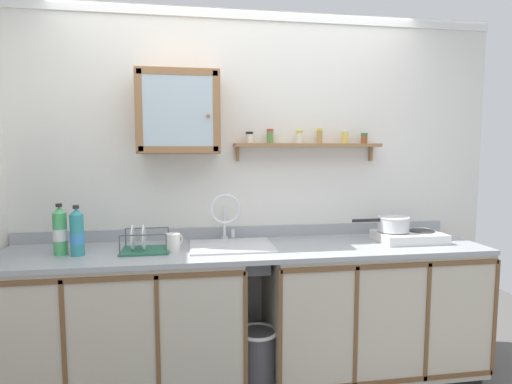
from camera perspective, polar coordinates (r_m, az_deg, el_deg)
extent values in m
cube|color=silver|center=(2.92, -2.03, 0.07)|extent=(3.70, 0.05, 2.51)
cube|color=white|center=(3.02, -2.04, 23.39)|extent=(3.70, 0.02, 0.05)
cube|color=beige|center=(2.79, -18.25, -16.73)|extent=(1.47, 0.63, 0.82)
cube|color=brown|center=(2.37, -19.81, -11.36)|extent=(1.47, 0.01, 0.03)
cube|color=brown|center=(2.56, -25.24, -19.13)|extent=(0.02, 0.01, 0.75)
cube|color=brown|center=(2.47, -13.55, -19.66)|extent=(0.02, 0.01, 0.75)
cube|color=brown|center=(2.48, -1.45, -19.41)|extent=(0.02, 0.01, 0.75)
cube|color=black|center=(3.21, 15.11, -22.41)|extent=(1.36, 0.57, 0.08)
cube|color=beige|center=(3.00, 15.58, -15.05)|extent=(1.39, 0.63, 0.82)
cube|color=brown|center=(2.61, 18.74, -9.74)|extent=(1.39, 0.01, 0.03)
cube|color=brown|center=(2.89, 18.24, -23.84)|extent=(1.39, 0.01, 0.03)
cube|color=brown|center=(2.51, 3.40, -19.08)|extent=(0.02, 0.01, 0.75)
cube|color=brown|center=(2.64, 13.79, -17.95)|extent=(0.02, 0.01, 0.75)
cube|color=brown|center=(2.84, 22.82, -16.49)|extent=(0.02, 0.01, 0.75)
cube|color=brown|center=(3.09, 30.39, -14.96)|extent=(0.02, 0.01, 0.75)
cube|color=#9EA3A8|center=(2.64, -1.11, -8.01)|extent=(3.06, 0.66, 0.03)
cube|color=#9EA3A8|center=(2.93, -1.93, -5.56)|extent=(3.06, 0.02, 0.08)
cube|color=silver|center=(2.65, -3.41, -7.54)|extent=(0.53, 0.40, 0.01)
cube|color=slate|center=(2.68, -3.39, -10.59)|extent=(0.45, 0.32, 0.01)
cube|color=slate|center=(2.82, -3.73, -8.35)|extent=(0.45, 0.01, 0.15)
cube|color=slate|center=(2.51, -3.04, -10.16)|extent=(0.45, 0.01, 0.15)
cylinder|color=#4C4C51|center=(2.68, -3.39, -10.63)|extent=(0.04, 0.04, 0.01)
cylinder|color=silver|center=(2.86, -4.43, -6.44)|extent=(0.05, 0.05, 0.02)
cylinder|color=silver|center=(2.83, -4.44, -4.18)|extent=(0.02, 0.02, 0.20)
torus|color=silver|center=(2.73, -4.31, -2.39)|extent=(0.21, 0.02, 0.21)
cylinder|color=silver|center=(2.85, -3.22, -5.76)|extent=(0.02, 0.02, 0.05)
cube|color=silver|center=(2.99, 20.55, -5.87)|extent=(0.43, 0.30, 0.06)
cylinder|color=#2D2D2D|center=(2.95, 18.60, -5.27)|extent=(0.17, 0.17, 0.01)
cylinder|color=#2D2D2D|center=(3.05, 22.06, -5.04)|extent=(0.17, 0.17, 0.01)
cylinder|color=black|center=(2.82, 20.06, -6.52)|extent=(0.03, 0.02, 0.03)
cylinder|color=black|center=(2.93, 23.64, -6.23)|extent=(0.03, 0.02, 0.03)
cylinder|color=silver|center=(2.94, 18.63, -4.31)|extent=(0.21, 0.21, 0.09)
torus|color=silver|center=(2.93, 18.66, -3.39)|extent=(0.21, 0.21, 0.01)
cylinder|color=black|center=(2.85, 15.12, -3.85)|extent=(0.19, 0.03, 0.02)
cylinder|color=teal|center=(2.63, -23.69, -5.52)|extent=(0.08, 0.08, 0.24)
cone|color=teal|center=(2.61, -23.81, -2.51)|extent=(0.07, 0.07, 0.04)
cylinder|color=#262626|center=(2.60, -23.84, -1.91)|extent=(0.04, 0.04, 0.02)
cylinder|color=#3F8CCC|center=(2.63, -23.68, -5.93)|extent=(0.08, 0.08, 0.07)
cylinder|color=#4CB266|center=(2.69, -25.66, -5.28)|extent=(0.08, 0.08, 0.25)
cone|color=#4CB266|center=(2.67, -25.79, -2.27)|extent=(0.08, 0.08, 0.04)
cylinder|color=#262626|center=(2.66, -25.81, -1.68)|extent=(0.04, 0.04, 0.02)
cylinder|color=white|center=(2.69, -25.65, -5.40)|extent=(0.08, 0.08, 0.07)
cylinder|color=silver|center=(2.76, -23.57, -5.48)|extent=(0.06, 0.06, 0.20)
cone|color=silver|center=(2.74, -23.66, -3.17)|extent=(0.06, 0.06, 0.03)
cylinder|color=#262626|center=(2.74, -23.68, -2.68)|extent=(0.03, 0.03, 0.02)
cylinder|color=#3F8CCC|center=(2.76, -23.57, -5.53)|extent=(0.06, 0.06, 0.06)
cube|color=#26664C|center=(2.62, -15.16, -7.86)|extent=(0.29, 0.24, 0.01)
cylinder|color=#4C4F54|center=(2.52, -18.51, -7.06)|extent=(0.01, 0.01, 0.11)
cylinder|color=#4C4F54|center=(2.49, -12.41, -7.05)|extent=(0.01, 0.01, 0.11)
cylinder|color=#4C4F54|center=(2.73, -17.73, -6.05)|extent=(0.01, 0.01, 0.11)
cylinder|color=#4C4F54|center=(2.70, -12.12, -6.03)|extent=(0.01, 0.01, 0.11)
cylinder|color=#4C4F54|center=(2.49, -15.51, -5.81)|extent=(0.27, 0.01, 0.01)
cylinder|color=#4C4F54|center=(2.70, -14.97, -4.88)|extent=(0.27, 0.01, 0.01)
cylinder|color=white|center=(2.61, -16.79, -6.13)|extent=(0.01, 0.16, 0.16)
cylinder|color=white|center=(2.60, -15.37, -6.13)|extent=(0.01, 0.15, 0.15)
cylinder|color=white|center=(2.59, -11.52, -6.86)|extent=(0.09, 0.09, 0.11)
torus|color=white|center=(2.62, -10.73, -6.56)|extent=(0.06, 0.06, 0.07)
cube|color=#996B42|center=(2.75, -10.71, 10.81)|extent=(0.52, 0.24, 0.53)
cube|color=silver|center=(2.63, -10.80, 11.06)|extent=(0.43, 0.01, 0.44)
cube|color=#996B42|center=(2.64, -16.02, 10.91)|extent=(0.04, 0.01, 0.50)
cube|color=#996B42|center=(2.63, -5.55, 11.13)|extent=(0.04, 0.01, 0.50)
cube|color=#996B42|center=(2.66, -10.90, 16.20)|extent=(0.49, 0.01, 0.04)
cube|color=#996B42|center=(2.61, -10.71, 5.83)|extent=(0.49, 0.01, 0.04)
sphere|color=olive|center=(2.61, -6.70, 10.57)|extent=(0.02, 0.02, 0.02)
cube|color=#996B42|center=(2.91, 7.27, 6.50)|extent=(1.04, 0.14, 0.02)
cube|color=#996B42|center=(2.86, -2.59, 5.31)|extent=(0.02, 0.03, 0.10)
cube|color=#996B42|center=(3.13, 15.68, 5.14)|extent=(0.02, 0.03, 0.10)
cylinder|color=silver|center=(2.83, -0.93, 7.44)|extent=(0.05, 0.05, 0.06)
cylinder|color=black|center=(2.83, -0.93, 8.24)|extent=(0.05, 0.05, 0.02)
cylinder|color=#598C3F|center=(2.85, 1.97, 7.63)|extent=(0.05, 0.05, 0.08)
cylinder|color=red|center=(2.86, 1.97, 8.62)|extent=(0.05, 0.05, 0.02)
cylinder|color=silver|center=(2.90, 6.02, 7.47)|extent=(0.05, 0.05, 0.07)
cylinder|color=yellow|center=(2.91, 6.03, 8.34)|extent=(0.05, 0.05, 0.02)
cylinder|color=tan|center=(2.94, 8.84, 7.56)|extent=(0.04, 0.04, 0.09)
cylinder|color=yellow|center=(2.95, 8.85, 8.58)|extent=(0.04, 0.04, 0.02)
cylinder|color=#E0C659|center=(2.98, 12.31, 7.42)|extent=(0.05, 0.05, 0.08)
cylinder|color=white|center=(2.98, 12.33, 8.36)|extent=(0.05, 0.05, 0.02)
cylinder|color=brown|center=(3.05, 14.85, 7.10)|extent=(0.05, 0.05, 0.06)
cylinder|color=#33723F|center=(3.05, 14.86, 7.80)|extent=(0.05, 0.05, 0.02)
cylinder|color=#4C4C51|center=(2.78, 0.26, -22.85)|extent=(0.23, 0.23, 0.42)
torus|color=white|center=(2.69, 0.27, -18.91)|extent=(0.25, 0.25, 0.02)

